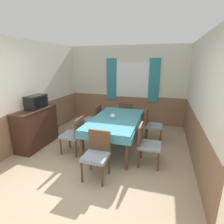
# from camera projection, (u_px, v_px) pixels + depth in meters

# --- Properties ---
(ground_plane) EXTENTS (16.00, 16.00, 0.00)m
(ground_plane) POSITION_uv_depth(u_px,v_px,m) (77.00, 189.00, 2.94)
(ground_plane) COLOR tan
(wall_back) EXTENTS (4.33, 0.09, 2.60)m
(wall_back) POSITION_uv_depth(u_px,v_px,m) (126.00, 85.00, 5.96)
(wall_back) COLOR silver
(wall_back) RESTS_ON ground_plane
(wall_left) EXTENTS (0.05, 4.06, 2.60)m
(wall_left) POSITION_uv_depth(u_px,v_px,m) (41.00, 91.00, 4.82)
(wall_left) COLOR silver
(wall_left) RESTS_ON ground_plane
(wall_right) EXTENTS (0.05, 4.06, 2.60)m
(wall_right) POSITION_uv_depth(u_px,v_px,m) (199.00, 99.00, 3.71)
(wall_right) COLOR silver
(wall_right) RESTS_ON ground_plane
(dining_table) EXTENTS (1.15, 2.02, 0.75)m
(dining_table) POSITION_uv_depth(u_px,v_px,m) (116.00, 122.00, 4.28)
(dining_table) COLOR teal
(dining_table) RESTS_ON ground_plane
(chair_head_window) EXTENTS (0.44, 0.44, 0.86)m
(chair_head_window) POSITION_uv_depth(u_px,v_px,m) (127.00, 114.00, 5.49)
(chair_head_window) COLOR brown
(chair_head_window) RESTS_ON ground_plane
(chair_left_near) EXTENTS (0.44, 0.44, 0.86)m
(chair_left_near) POSITION_uv_depth(u_px,v_px,m) (74.00, 134.00, 4.01)
(chair_left_near) COLOR brown
(chair_left_near) RESTS_ON ground_plane
(chair_left_far) EXTENTS (0.44, 0.44, 0.86)m
(chair_left_far) POSITION_uv_depth(u_px,v_px,m) (94.00, 118.00, 5.11)
(chair_left_far) COLOR brown
(chair_left_far) RESTS_ON ground_plane
(chair_right_far) EXTENTS (0.44, 0.44, 0.86)m
(chair_right_far) POSITION_uv_depth(u_px,v_px,m) (152.00, 124.00, 4.65)
(chair_right_far) COLOR brown
(chair_right_far) RESTS_ON ground_plane
(chair_right_near) EXTENTS (0.44, 0.44, 0.86)m
(chair_right_near) POSITION_uv_depth(u_px,v_px,m) (147.00, 143.00, 3.55)
(chair_right_near) COLOR brown
(chair_right_near) RESTS_ON ground_plane
(chair_head_near) EXTENTS (0.44, 0.44, 0.86)m
(chair_head_near) POSITION_uv_depth(u_px,v_px,m) (97.00, 153.00, 3.17)
(chair_head_near) COLOR brown
(chair_head_near) RESTS_ON ground_plane
(sideboard) EXTENTS (0.46, 1.18, 0.97)m
(sideboard) POSITION_uv_depth(u_px,v_px,m) (36.00, 127.00, 4.37)
(sideboard) COLOR #3D2319
(sideboard) RESTS_ON ground_plane
(tv) EXTENTS (0.29, 0.54, 0.32)m
(tv) POSITION_uv_depth(u_px,v_px,m) (36.00, 102.00, 4.24)
(tv) COLOR black
(tv) RESTS_ON sideboard
(vase) EXTENTS (0.13, 0.13, 0.13)m
(vase) POSITION_uv_depth(u_px,v_px,m) (113.00, 116.00, 4.21)
(vase) COLOR silver
(vase) RESTS_ON dining_table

